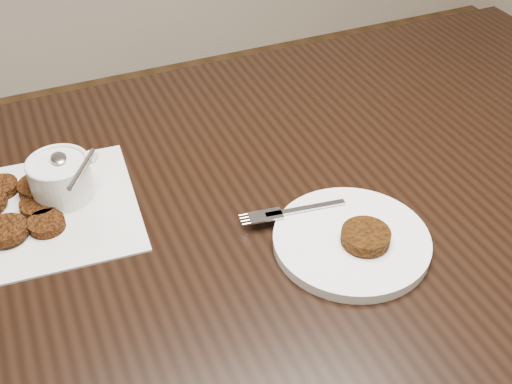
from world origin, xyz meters
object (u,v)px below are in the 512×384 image
table (304,345)px  sauce_ramekin (56,161)px  napkin (45,212)px  plate_with_patty (352,237)px

table → sauce_ramekin: sauce_ramekin is taller
table → sauce_ramekin: bearing=157.2°
sauce_ramekin → napkin: bearing=-142.0°
napkin → sauce_ramekin: 0.08m
plate_with_patty → napkin: bearing=147.9°
napkin → plate_with_patty: bearing=-32.1°
napkin → plate_with_patty: (0.39, -0.24, 0.01)m
napkin → plate_with_patty: size_ratio=1.21×
table → plate_with_patty: plate_with_patty is taller
napkin → plate_with_patty: plate_with_patty is taller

